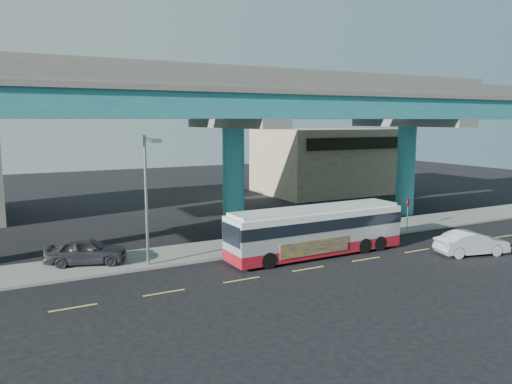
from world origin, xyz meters
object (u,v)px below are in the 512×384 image
parked_car (86,251)px  street_lamp (149,182)px  sedan (472,243)px  transit_bus (316,229)px  stop_sign (408,207)px

parked_car → street_lamp: (2.92, -2.28, 3.87)m
sedan → street_lamp: bearing=85.8°
sedan → transit_bus: bearing=76.7°
transit_bus → sedan: (8.18, -4.28, -0.86)m
transit_bus → sedan: transit_bus is taller
parked_car → street_lamp: street_lamp is taller
sedan → stop_sign: stop_sign is taller
transit_bus → parked_car: 13.04m
parked_car → stop_sign: bearing=-75.1°
stop_sign → street_lamp: bearing=173.4°
street_lamp → sedan: bearing=-18.5°
sedan → street_lamp: size_ratio=0.65×
street_lamp → stop_sign: 19.36m
sedan → stop_sign: (1.44, 6.64, 1.02)m
sedan → stop_sign: bearing=2.1°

